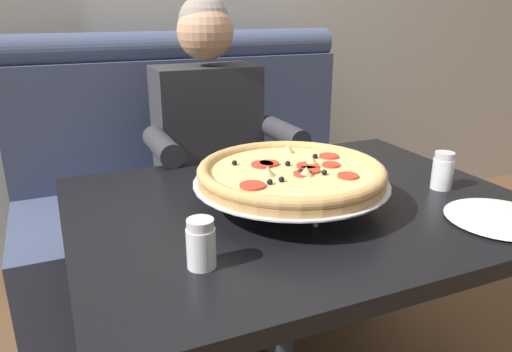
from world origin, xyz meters
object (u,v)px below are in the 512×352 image
booth_bench (200,202)px  plate_near_left (501,216)px  dining_table (298,233)px  shaker_pepper_flakes (442,173)px  pizza (291,174)px  shaker_parmesan (201,247)px  diner_main (216,151)px

booth_bench → plate_near_left: booth_bench is taller
plate_near_left → dining_table: bearing=142.4°
shaker_pepper_flakes → plate_near_left: (-0.03, -0.23, -0.03)m
dining_table → shaker_pepper_flakes: bearing=-9.8°
pizza → shaker_pepper_flakes: bearing=-6.8°
pizza → shaker_parmesan: size_ratio=4.87×
dining_table → shaker_parmesan: bearing=-147.0°
booth_bench → dining_table: booth_bench is taller
booth_bench → shaker_parmesan: (-0.34, -1.14, 0.39)m
shaker_pepper_flakes → dining_table: bearing=170.2°
shaker_pepper_flakes → pizza: bearing=173.2°
shaker_parmesan → plate_near_left: shaker_parmesan is taller
diner_main → booth_bench: bearing=88.5°
diner_main → pizza: diner_main is taller
shaker_pepper_flakes → shaker_parmesan: bearing=-168.9°
booth_bench → diner_main: size_ratio=1.22×
diner_main → pizza: 0.68m
pizza → shaker_pepper_flakes: 0.46m
shaker_parmesan → shaker_pepper_flakes: (0.75, 0.15, 0.00)m
booth_bench → shaker_pepper_flakes: 1.14m
diner_main → plate_near_left: size_ratio=4.92×
pizza → shaker_parmesan: (-0.30, -0.20, -0.05)m
shaker_parmesan → diner_main: bearing=69.2°
shaker_pepper_flakes → plate_near_left: shaker_pepper_flakes is taller
dining_table → diner_main: size_ratio=0.92×
diner_main → pizza: (-0.03, -0.67, 0.12)m
pizza → plate_near_left: bearing=-33.4°
booth_bench → shaker_pepper_flakes: booth_bench is taller
pizza → shaker_parmesan: 0.37m
dining_table → diner_main: (-0.01, 0.65, 0.06)m
plate_near_left → pizza: bearing=146.6°
booth_bench → diner_main: 0.41m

